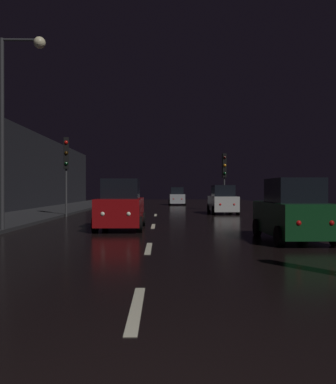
% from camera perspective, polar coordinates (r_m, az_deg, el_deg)
% --- Properties ---
extents(ground, '(27.77, 84.00, 0.02)m').
position_cam_1_polar(ground, '(27.07, -1.75, -3.17)').
color(ground, black).
extents(sidewalk_left, '(4.40, 84.00, 0.15)m').
position_cam_1_polar(sidewalk_left, '(28.22, -17.57, -2.87)').
color(sidewalk_left, '#28282B').
rests_on(sidewalk_left, ground).
extents(lane_centerline, '(0.16, 22.61, 0.01)m').
position_cam_1_polar(lane_centerline, '(15.22, -2.31, -5.81)').
color(lane_centerline, beige).
rests_on(lane_centerline, ground).
extents(traffic_light_far_right, '(0.32, 0.47, 4.52)m').
position_cam_1_polar(traffic_light_far_right, '(32.24, 7.99, 3.18)').
color(traffic_light_far_right, '#38383A').
rests_on(traffic_light_far_right, ground).
extents(traffic_light_far_left, '(0.38, 0.49, 4.80)m').
position_cam_1_polar(traffic_light_far_left, '(25.12, -14.24, 4.52)').
color(traffic_light_far_left, '#38383A').
rests_on(traffic_light_far_left, ground).
extents(streetlamp_overhead, '(1.70, 0.44, 7.34)m').
position_cam_1_polar(streetlamp_overhead, '(16.39, -20.97, 11.64)').
color(streetlamp_overhead, '#2D2D30').
rests_on(streetlamp_overhead, ground).
extents(car_approaching_headlights, '(1.91, 4.13, 2.08)m').
position_cam_1_polar(car_approaching_headlights, '(16.92, -6.66, -1.99)').
color(car_approaching_headlights, maroon).
rests_on(car_approaching_headlights, ground).
extents(car_parked_right_far, '(1.79, 3.87, 1.95)m').
position_cam_1_polar(car_parked_right_far, '(27.79, 7.76, -1.22)').
color(car_parked_right_far, silver).
rests_on(car_parked_right_far, ground).
extents(car_distant_taillights, '(1.75, 3.79, 1.91)m').
position_cam_1_polar(car_distant_taillights, '(43.53, 1.27, -0.70)').
color(car_distant_taillights, '#A5A8AD').
rests_on(car_distant_taillights, ground).
extents(car_parked_right_near, '(1.83, 3.96, 1.99)m').
position_cam_1_polar(car_parked_right_near, '(13.56, 17.24, -2.73)').
color(car_parked_right_near, '#0F3819').
rests_on(car_parked_right_near, ground).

